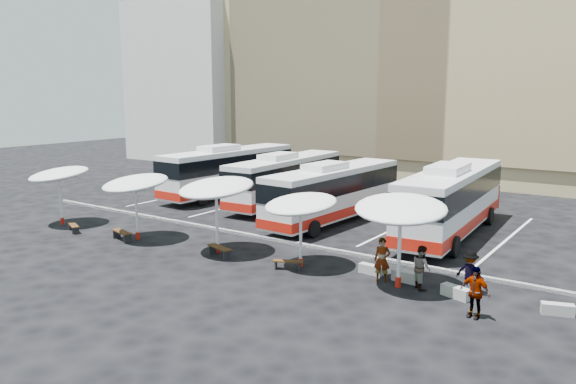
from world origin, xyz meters
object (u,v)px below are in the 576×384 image
Objects in this scene: sunshade_2 at (216,188)px; conc_bench_2 at (456,292)px; wood_bench_3 at (288,263)px; wood_bench_2 at (220,249)px; conc_bench_3 at (558,309)px; passenger_2 at (475,292)px; sunshade_4 at (401,209)px; passenger_1 at (422,267)px; bus_0 at (229,169)px; bus_2 at (334,191)px; sunshade_3 at (301,204)px; sunshade_0 at (59,174)px; sunshade_1 at (135,183)px; bus_3 at (452,198)px; conc_bench_0 at (371,269)px; conc_bench_1 at (407,277)px; bus_1 at (286,178)px; passenger_0 at (382,260)px; wood_bench_0 at (74,226)px; wood_bench_1 at (122,233)px; passenger_3 at (470,272)px.

sunshade_2 is 3.60× the size of conc_bench_2.
wood_bench_2 is at bearing -176.76° from wood_bench_3.
conc_bench_3 is 3.18m from passenger_2.
sunshade_4 is 2.61× the size of passenger_1.
passenger_1 is (0.85, 0.35, -2.36)m from sunshade_4.
bus_0 is 1.06× the size of bus_2.
bus_2 reaches higher than sunshade_3.
sunshade_2 is at bearing 3.81° from sunshade_0.
sunshade_0 is 6.51m from sunshade_1.
wood_bench_3 is 0.73× the size of passenger_2.
bus_3 is at bearing 38.03° from sunshade_1.
sunshade_4 is (4.78, -0.02, 0.36)m from sunshade_3.
sunshade_3 is (16.34, 1.24, -0.14)m from sunshade_0.
conc_bench_0 is 7.54m from conc_bench_3.
sunshade_3 is 5.56m from conc_bench_1.
bus_1 reaches higher than passenger_0.
wood_bench_1 is (3.75, 0.36, 0.06)m from wood_bench_0.
conc_bench_2 is at bearing 3.74° from sunshade_4.
bus_0 is at bearing 169.44° from bus_3.
wood_bench_1 is 1.39× the size of conc_bench_1.
sunshade_1 is 13.99m from passenger_0.
bus_3 is 11.80× the size of conc_bench_0.
sunshade_1 reaches higher than wood_bench_0.
wood_bench_2 is at bearing 169.05° from passenger_0.
bus_1 is 2.68× the size of sunshade_0.
conc_bench_2 is at bearing 5.36° from wood_bench_2.
bus_1 reaches higher than passenger_1.
wood_bench_2 is at bearing -171.92° from passenger_2.
bus_3 reaches higher than wood_bench_3.
passenger_3 is at bearing 6.37° from sunshade_1.
sunshade_2 is 3.45× the size of conc_bench_1.
wood_bench_1 is 0.92× the size of passenger_2.
passenger_0 is (18.03, 2.27, 0.61)m from wood_bench_0.
passenger_0 reaches higher than passenger_3.
conc_bench_3 is at bearing -17.07° from passenger_0.
bus_2 is 7.32× the size of wood_bench_2.
bus_2 is at bearing 55.76° from sunshade_1.
bus_1 is at bearing -28.93° from passenger_3.
conc_bench_2 reaches higher than wood_bench_3.
sunshade_4 is at bearing -0.26° from sunshade_3.
passenger_1 is (0.80, -0.42, 0.66)m from conc_bench_1.
wood_bench_0 is 21.32m from conc_bench_2.
passenger_3 reaches higher than conc_bench_0.
sunshade_1 is at bearing 166.01° from passenger_0.
passenger_2 is at bearing 0.66° from wood_bench_1.
passenger_1 is at bearing -39.90° from bus_2.
bus_1 is 13.15m from wood_bench_1.
sunshade_3 is (9.84, 1.02, -0.17)m from sunshade_1.
passenger_1 is at bearing -177.80° from conc_bench_3.
wood_bench_3 is at bearing -174.47° from passenger_2.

